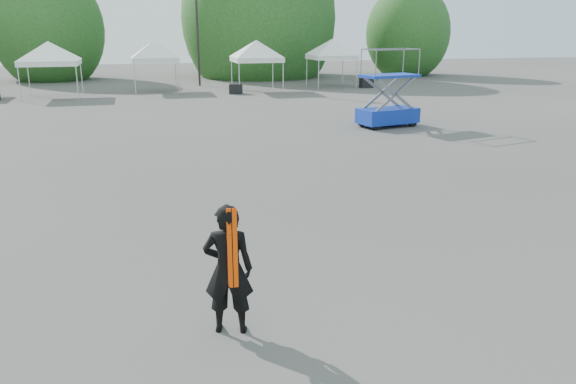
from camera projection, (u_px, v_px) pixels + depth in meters
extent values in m
plane|color=#474442|center=(229.00, 249.00, 10.82)|extent=(120.00, 120.00, 0.00)
cylinder|color=black|center=(197.00, 18.00, 39.89)|extent=(0.16, 0.16, 9.50)
cylinder|color=#382314|center=(52.00, 66.00, 45.60)|extent=(0.36, 0.36, 2.27)
ellipsoid|color=#1F4C19|center=(48.00, 30.00, 44.81)|extent=(4.16, 4.16, 4.78)
cylinder|color=#382314|center=(259.00, 60.00, 48.81)|extent=(0.36, 0.36, 2.80)
ellipsoid|color=#1F4C19|center=(259.00, 18.00, 47.84)|extent=(5.12, 5.12, 5.89)
cylinder|color=#382314|center=(406.00, 63.00, 50.27)|extent=(0.36, 0.36, 2.10)
ellipsoid|color=#1F4C19|center=(408.00, 33.00, 49.54)|extent=(3.84, 3.84, 4.42)
cylinder|color=silver|center=(20.00, 84.00, 32.19)|extent=(0.06, 0.06, 2.00)
cylinder|color=silver|center=(77.00, 83.00, 32.96)|extent=(0.06, 0.06, 2.00)
cylinder|color=silver|center=(29.00, 79.00, 35.09)|extent=(0.06, 0.06, 2.00)
cylinder|color=silver|center=(82.00, 78.00, 35.87)|extent=(0.06, 0.06, 2.00)
cube|color=white|center=(50.00, 63.00, 33.72)|extent=(3.33, 3.33, 0.30)
pyramid|color=white|center=(48.00, 41.00, 33.37)|extent=(4.72, 4.72, 1.10)
cylinder|color=silver|center=(135.00, 79.00, 35.56)|extent=(0.06, 0.06, 2.00)
cylinder|color=silver|center=(179.00, 78.00, 36.24)|extent=(0.06, 0.06, 2.00)
cylinder|color=silver|center=(135.00, 75.00, 38.11)|extent=(0.06, 0.06, 2.00)
cylinder|color=silver|center=(176.00, 74.00, 38.79)|extent=(0.06, 0.06, 2.00)
cube|color=white|center=(155.00, 60.00, 36.87)|extent=(2.95, 2.95, 0.30)
pyramid|color=white|center=(154.00, 40.00, 36.52)|extent=(4.17, 4.17, 1.10)
cylinder|color=silver|center=(239.00, 78.00, 35.67)|extent=(0.06, 0.06, 2.00)
cylinder|color=silver|center=(283.00, 77.00, 36.39)|extent=(0.06, 0.06, 2.00)
cylinder|color=silver|center=(232.00, 75.00, 38.35)|extent=(0.06, 0.06, 2.00)
cylinder|color=silver|center=(273.00, 74.00, 39.07)|extent=(0.06, 0.06, 2.00)
cube|color=white|center=(257.00, 59.00, 37.07)|extent=(3.09, 3.09, 0.30)
pyramid|color=white|center=(256.00, 40.00, 36.71)|extent=(4.37, 4.37, 1.10)
cylinder|color=silver|center=(319.00, 74.00, 38.74)|extent=(0.06, 0.06, 2.00)
cylinder|color=silver|center=(357.00, 74.00, 39.44)|extent=(0.06, 0.06, 2.00)
cylinder|color=silver|center=(307.00, 71.00, 41.36)|extent=(0.06, 0.06, 2.00)
cylinder|color=silver|center=(343.00, 71.00, 42.06)|extent=(0.06, 0.06, 2.00)
cube|color=white|center=(332.00, 57.00, 40.10)|extent=(3.03, 3.03, 0.30)
pyramid|color=white|center=(332.00, 39.00, 39.75)|extent=(4.28, 4.28, 1.10)
imported|color=black|center=(228.00, 269.00, 7.66)|extent=(0.77, 0.61, 1.87)
cube|color=#FD4505|center=(230.00, 249.00, 7.38)|extent=(0.15, 0.02, 1.12)
cube|color=#0C21A2|center=(388.00, 116.00, 24.10)|extent=(2.74, 1.77, 0.63)
cube|color=#0C21A2|center=(390.00, 76.00, 23.63)|extent=(2.62, 1.69, 0.11)
cylinder|color=black|center=(376.00, 126.00, 23.32)|extent=(0.40, 0.23, 0.38)
cylinder|color=black|center=(413.00, 122.00, 24.15)|extent=(0.40, 0.23, 0.38)
cylinder|color=black|center=(362.00, 122.00, 24.22)|extent=(0.40, 0.23, 0.38)
cylinder|color=black|center=(397.00, 119.00, 25.04)|extent=(0.40, 0.23, 0.38)
cube|color=black|center=(236.00, 89.00, 36.08)|extent=(0.95, 0.83, 0.63)
cube|color=black|center=(366.00, 83.00, 39.80)|extent=(0.88, 0.69, 0.67)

